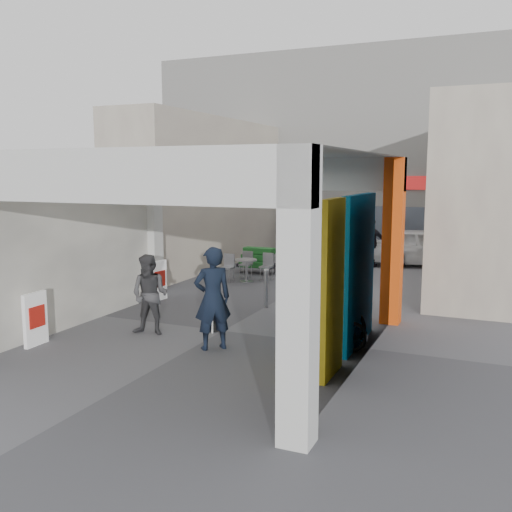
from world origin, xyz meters
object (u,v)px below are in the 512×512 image
at_px(cafe_set, 247,271).
at_px(bicycle_front, 330,311).
at_px(produce_stand, 257,263).
at_px(man_elderly, 305,279).
at_px(man_with_dog, 213,298).
at_px(white_van, 426,247).
at_px(man_crates, 372,243).
at_px(man_back_turned, 150,295).
at_px(border_collie, 213,320).
at_px(bicycle_rear, 326,327).

xyz_separation_m(cafe_set, bicycle_front, (3.91, -4.59, 0.20)).
xyz_separation_m(produce_stand, bicycle_front, (4.09, -5.81, 0.16)).
bearing_deg(man_elderly, man_with_dog, -82.01).
xyz_separation_m(cafe_set, man_with_dog, (2.22, -6.36, 0.66)).
distance_m(produce_stand, man_elderly, 5.68).
bearing_deg(white_van, man_crates, 105.66).
bearing_deg(man_back_turned, man_crates, 67.87).
height_order(produce_stand, white_van, white_van).
height_order(man_with_dog, man_crates, man_with_dog).
distance_m(man_crates, white_van, 1.92).
xyz_separation_m(man_with_dog, man_elderly, (0.79, 2.90, -0.09)).
xyz_separation_m(man_with_dog, white_van, (2.35, 11.18, -0.29)).
distance_m(border_collie, man_elderly, 2.39).
bearing_deg(border_collie, cafe_set, 130.74).
relative_size(cafe_set, white_van, 0.35).
height_order(man_with_dog, man_elderly, man_with_dog).
xyz_separation_m(cafe_set, border_collie, (1.67, -5.35, -0.05)).
xyz_separation_m(border_collie, white_van, (2.89, 10.17, 0.42)).
xyz_separation_m(cafe_set, bicycle_rear, (4.15, -5.69, 0.16)).
bearing_deg(man_crates, bicycle_front, 104.49).
bearing_deg(produce_stand, bicycle_front, -66.61).
bearing_deg(man_elderly, border_collie, -101.93).
height_order(cafe_set, man_elderly, man_elderly).
relative_size(man_with_dog, man_crates, 1.16).
distance_m(man_with_dog, bicycle_front, 2.49).
height_order(man_back_turned, man_elderly, man_elderly).
relative_size(border_collie, white_van, 0.15).
height_order(produce_stand, man_with_dog, man_with_dog).
bearing_deg(bicycle_front, man_back_turned, 140.93).
relative_size(man_back_turned, white_van, 0.42).
bearing_deg(man_with_dog, man_crates, -138.37).
xyz_separation_m(cafe_set, produce_stand, (-0.17, 1.22, 0.03)).
bearing_deg(produce_stand, border_collie, -86.01).
xyz_separation_m(cafe_set, man_elderly, (3.00, -3.46, 0.56)).
height_order(cafe_set, bicycle_front, bicycle_front).
bearing_deg(man_elderly, produce_stand, 147.34).
height_order(man_back_turned, man_crates, man_crates).
distance_m(cafe_set, bicycle_front, 6.04).
bearing_deg(man_elderly, man_back_turned, -109.63).
distance_m(man_elderly, man_crates, 7.30).
xyz_separation_m(man_back_turned, man_crates, (2.28, 9.85, 0.01)).
relative_size(produce_stand, bicycle_rear, 0.82).
bearing_deg(man_crates, border_collie, 90.05).
relative_size(cafe_set, bicycle_rear, 0.90).
bearing_deg(man_back_turned, cafe_set, 86.96).
height_order(produce_stand, man_back_turned, man_back_turned).
height_order(cafe_set, produce_stand, cafe_set).
distance_m(produce_stand, white_van, 5.96).
bearing_deg(man_with_dog, bicycle_rear, 154.64).
bearing_deg(border_collie, man_with_dog, -38.37).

